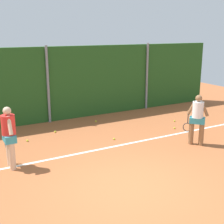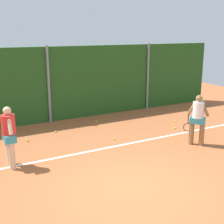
{
  "view_description": "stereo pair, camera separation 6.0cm",
  "coord_description": "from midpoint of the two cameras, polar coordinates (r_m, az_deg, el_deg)",
  "views": [
    {
      "loc": [
        -3.46,
        -5.44,
        3.48
      ],
      "look_at": [
        0.55,
        1.84,
        1.28
      ],
      "focal_mm": 49.48,
      "sensor_mm": 36.0,
      "label": 1
    },
    {
      "loc": [
        -3.41,
        -5.47,
        3.48
      ],
      "look_at": [
        0.55,
        1.84,
        1.28
      ],
      "focal_mm": 49.48,
      "sensor_mm": 36.0,
      "label": 2
    }
  ],
  "objects": [
    {
      "name": "tennis_ball_11",
      "position": [
        11.06,
        -10.61,
        -3.6
      ],
      "size": [
        0.07,
        0.07,
        0.07
      ],
      "primitive_type": "sphere",
      "color": "#CCDB33",
      "rests_on": "ground_plane"
    },
    {
      "name": "fence_post_center",
      "position": [
        12.03,
        -11.87,
        4.93
      ],
      "size": [
        0.1,
        0.1,
        2.96
      ],
      "primitive_type": "cylinder",
      "color": "gray",
      "rests_on": "ground_plane"
    },
    {
      "name": "player_foreground_near",
      "position": [
        9.86,
        15.31,
        -0.94
      ],
      "size": [
        0.59,
        0.54,
        1.59
      ],
      "rotation": [
        0.0,
        0.0,
        2.32
      ],
      "color": "#8C603D",
      "rests_on": "ground_plane"
    },
    {
      "name": "ground_plane",
      "position": [
        8.73,
        -3.19,
        -8.67
      ],
      "size": [
        24.4,
        24.4,
        0.0
      ],
      "primitive_type": "plane",
      "color": "#A85B33"
    },
    {
      "name": "tennis_ball_4",
      "position": [
        11.51,
        11.32,
        -2.91
      ],
      "size": [
        0.07,
        0.07,
        0.07
      ],
      "primitive_type": "sphere",
      "color": "#CCDB33",
      "rests_on": "ground_plane"
    },
    {
      "name": "court_baseline_paint",
      "position": [
        9.23,
        -4.81,
        -7.35
      ],
      "size": [
        11.59,
        0.1,
        0.01
      ],
      "primitive_type": "cube",
      "color": "white",
      "rests_on": "ground_plane"
    },
    {
      "name": "tennis_ball_2",
      "position": [
        12.39,
        11.35,
        -1.62
      ],
      "size": [
        0.07,
        0.07,
        0.07
      ],
      "primitive_type": "sphere",
      "color": "#CCDB33",
      "rests_on": "ground_plane"
    },
    {
      "name": "fence_post_right",
      "position": [
        14.04,
        6.34,
        6.54
      ],
      "size": [
        0.1,
        0.1,
        2.96
      ],
      "primitive_type": "cylinder",
      "color": "gray",
      "rests_on": "ground_plane"
    },
    {
      "name": "tennis_ball_9",
      "position": [
        12.12,
        -3.15,
        -1.72
      ],
      "size": [
        0.07,
        0.07,
        0.07
      ],
      "primitive_type": "sphere",
      "color": "#CCDB33",
      "rests_on": "ground_plane"
    },
    {
      "name": "hedge_fence_backdrop",
      "position": [
        12.2,
        -12.11,
        4.91
      ],
      "size": [
        15.86,
        0.25,
        2.9
      ],
      "primitive_type": "cube",
      "color": "#23511E",
      "rests_on": "ground_plane"
    },
    {
      "name": "tennis_ball_8",
      "position": [
        10.17,
        0.22,
        -4.99
      ],
      "size": [
        0.07,
        0.07,
        0.07
      ],
      "primitive_type": "sphere",
      "color": "#CCDB33",
      "rests_on": "ground_plane"
    },
    {
      "name": "tennis_ball_5",
      "position": [
        10.39,
        -15.53,
        -5.11
      ],
      "size": [
        0.07,
        0.07,
        0.07
      ],
      "primitive_type": "sphere",
      "color": "#CCDB33",
      "rests_on": "ground_plane"
    },
    {
      "name": "player_midcourt",
      "position": [
        8.35,
        -18.7,
        -3.88
      ],
      "size": [
        0.35,
        0.77,
        1.63
      ],
      "rotation": [
        0.0,
        0.0,
        1.58
      ],
      "color": "beige",
      "rests_on": "ground_plane"
    }
  ]
}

